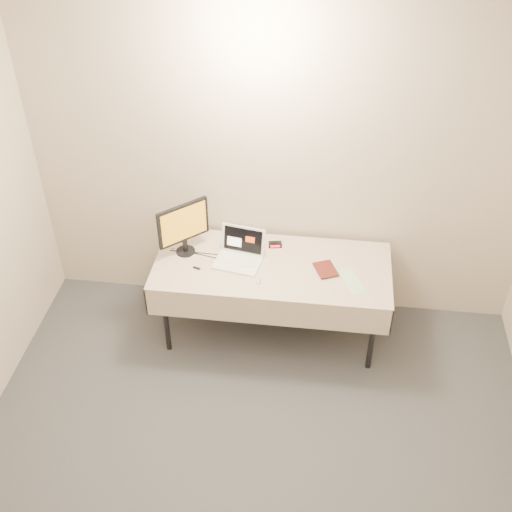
# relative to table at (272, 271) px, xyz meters

# --- Properties ---
(back_wall) EXTENTS (4.00, 0.10, 2.70)m
(back_wall) POSITION_rel_table_xyz_m (0.00, 0.45, 0.67)
(back_wall) COLOR beige
(back_wall) RESTS_ON ground
(table) EXTENTS (1.86, 0.81, 0.74)m
(table) POSITION_rel_table_xyz_m (0.00, 0.00, 0.00)
(table) COLOR black
(table) RESTS_ON ground
(laptop) EXTENTS (0.40, 0.36, 0.25)m
(laptop) POSITION_rel_table_xyz_m (-0.26, 0.04, 0.12)
(laptop) COLOR white
(laptop) RESTS_ON table
(monitor) EXTENTS (0.34, 0.32, 0.45)m
(monitor) POSITION_rel_table_xyz_m (-0.71, 0.08, 0.33)
(monitor) COLOR black
(monitor) RESTS_ON table
(book) EXTENTS (0.14, 0.08, 0.20)m
(book) POSITION_rel_table_xyz_m (0.35, -0.04, 0.16)
(book) COLOR maroon
(book) RESTS_ON table
(alarm_clock) EXTENTS (0.11, 0.06, 0.04)m
(alarm_clock) POSITION_rel_table_xyz_m (-0.00, 0.24, 0.08)
(alarm_clock) COLOR black
(alarm_clock) RESTS_ON table
(clicker) EXTENTS (0.05, 0.08, 0.02)m
(clicker) POSITION_rel_table_xyz_m (-0.08, -0.21, 0.07)
(clicker) COLOR silver
(clicker) RESTS_ON table
(paper_form) EXTENTS (0.22, 0.31, 0.00)m
(paper_form) POSITION_rel_table_xyz_m (0.62, -0.11, 0.06)
(paper_form) COLOR #C0EABA
(paper_form) RESTS_ON table
(usb_dongle) EXTENTS (0.06, 0.03, 0.01)m
(usb_dongle) POSITION_rel_table_xyz_m (-0.58, -0.11, 0.07)
(usb_dongle) COLOR black
(usb_dongle) RESTS_ON table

